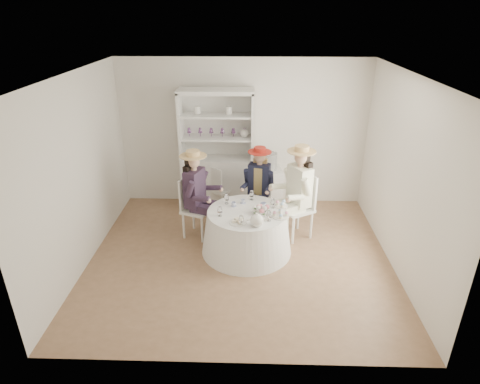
{
  "coord_description": "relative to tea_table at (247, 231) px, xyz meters",
  "views": [
    {
      "loc": [
        0.16,
        -5.12,
        3.48
      ],
      "look_at": [
        0.0,
        0.1,
        1.05
      ],
      "focal_mm": 30.0,
      "sensor_mm": 36.0,
      "label": 1
    }
  ],
  "objects": [
    {
      "name": "hutch",
      "position": [
        -0.56,
        1.54,
        0.45
      ],
      "size": [
        1.44,
        0.85,
        2.21
      ],
      "rotation": [
        0.0,
        0.0,
        -0.29
      ],
      "color": "silver",
      "rests_on": "ground"
    },
    {
      "name": "cupcake_stand",
      "position": [
        0.5,
        -0.13,
        0.43
      ],
      "size": [
        0.26,
        0.26,
        0.24
      ],
      "rotation": [
        0.0,
        0.0,
        0.21
      ],
      "color": "white",
      "rests_on": "tea_table"
    },
    {
      "name": "stemware_set",
      "position": [
        -0.0,
        -0.0,
        0.42
      ],
      "size": [
        0.87,
        0.9,
        0.15
      ],
      "color": "white",
      "rests_on": "tea_table"
    },
    {
      "name": "teacup_a",
      "position": [
        -0.2,
        0.17,
        0.37
      ],
      "size": [
        0.09,
        0.09,
        0.06
      ],
      "primitive_type": "imported",
      "rotation": [
        0.0,
        0.0,
        0.23
      ],
      "color": "white",
      "rests_on": "tea_table"
    },
    {
      "name": "guest_mid",
      "position": [
        0.19,
        0.9,
        0.45
      ],
      "size": [
        0.52,
        0.56,
        1.39
      ],
      "rotation": [
        0.0,
        0.0,
        -0.23
      ],
      "color": "silver",
      "rests_on": "ground"
    },
    {
      "name": "side_table",
      "position": [
        0.38,
        1.55,
        0.04
      ],
      "size": [
        0.55,
        0.55,
        0.76
      ],
      "primitive_type": "cube",
      "rotation": [
        0.0,
        0.0,
        0.14
      ],
      "color": "silver",
      "rests_on": "ground"
    },
    {
      "name": "tea_table",
      "position": [
        0.0,
        0.0,
        0.0
      ],
      "size": [
        1.39,
        1.39,
        0.68
      ],
      "rotation": [
        0.0,
        0.0,
        -0.11
      ],
      "color": "white",
      "rests_on": "ground"
    },
    {
      "name": "table_teapot",
      "position": [
        0.15,
        -0.42,
        0.43
      ],
      "size": [
        0.27,
        0.19,
        0.2
      ],
      "rotation": [
        0.0,
        0.0,
        -0.14
      ],
      "color": "white",
      "rests_on": "tea_table"
    },
    {
      "name": "teacup_b",
      "position": [
        -0.06,
        0.28,
        0.37
      ],
      "size": [
        0.08,
        0.08,
        0.06
      ],
      "primitive_type": "imported",
      "rotation": [
        0.0,
        0.0,
        0.25
      ],
      "color": "white",
      "rests_on": "tea_table"
    },
    {
      "name": "spare_chair",
      "position": [
        -0.52,
        1.32,
        0.14
      ],
      "size": [
        0.52,
        0.52,
        0.89
      ],
      "rotation": [
        0.0,
        0.0,
        2.42
      ],
      "color": "silver",
      "rests_on": "ground"
    },
    {
      "name": "flower_bowl",
      "position": [
        0.19,
        -0.04,
        0.37
      ],
      "size": [
        0.31,
        0.31,
        0.06
      ],
      "primitive_type": "imported",
      "rotation": [
        0.0,
        0.0,
        -0.38
      ],
      "color": "white",
      "rests_on": "tea_table"
    },
    {
      "name": "wall_left",
      "position": [
        -2.35,
        -0.2,
        1.01
      ],
      "size": [
        0.0,
        4.5,
        4.5
      ],
      "primitive_type": "plane",
      "rotation": [
        1.57,
        0.0,
        1.57
      ],
      "color": "silver",
      "rests_on": "ground"
    },
    {
      "name": "teacup_c",
      "position": [
        0.25,
        0.13,
        0.38
      ],
      "size": [
        0.11,
        0.11,
        0.08
      ],
      "primitive_type": "imported",
      "rotation": [
        0.0,
        0.0,
        0.18
      ],
      "color": "white",
      "rests_on": "tea_table"
    },
    {
      "name": "guest_right",
      "position": [
        0.8,
        0.46,
        0.55
      ],
      "size": [
        0.67,
        0.62,
        1.57
      ],
      "rotation": [
        0.0,
        0.0,
        -1.04
      ],
      "color": "silver",
      "rests_on": "ground"
    },
    {
      "name": "hatbox",
      "position": [
        0.38,
        1.55,
        0.57
      ],
      "size": [
        0.4,
        0.4,
        0.31
      ],
      "primitive_type": "cylinder",
      "rotation": [
        0.0,
        0.0,
        0.41
      ],
      "color": "black",
      "rests_on": "side_table"
    },
    {
      "name": "wall_right",
      "position": [
        2.15,
        -0.2,
        1.01
      ],
      "size": [
        0.0,
        4.5,
        4.5
      ],
      "primitive_type": "plane",
      "rotation": [
        1.57,
        0.0,
        -1.57
      ],
      "color": "silver",
      "rests_on": "ground"
    },
    {
      "name": "guest_left",
      "position": [
        -0.81,
        0.44,
        0.5
      ],
      "size": [
        0.61,
        0.56,
        1.48
      ],
      "rotation": [
        0.0,
        0.0,
        1.21
      ],
      "color": "silver",
      "rests_on": "ground"
    },
    {
      "name": "ground",
      "position": [
        -0.1,
        -0.2,
        -0.34
      ],
      "size": [
        4.5,
        4.5,
        0.0
      ],
      "primitive_type": "plane",
      "color": "brown",
      "rests_on": "ground"
    },
    {
      "name": "ceiling",
      "position": [
        -0.1,
        -0.2,
        2.36
      ],
      "size": [
        4.5,
        4.5,
        0.0
      ],
      "primitive_type": "plane",
      "rotation": [
        3.14,
        0.0,
        0.0
      ],
      "color": "white",
      "rests_on": "wall_back"
    },
    {
      "name": "sandwich_plate",
      "position": [
        -0.12,
        -0.34,
        0.36
      ],
      "size": [
        0.25,
        0.25,
        0.06
      ],
      "rotation": [
        0.0,
        0.0,
        0.27
      ],
      "color": "white",
      "rests_on": "tea_table"
    },
    {
      "name": "flower_arrangement",
      "position": [
        0.21,
        -0.05,
        0.43
      ],
      "size": [
        0.19,
        0.19,
        0.07
      ],
      "rotation": [
        0.0,
        0.0,
        -0.15
      ],
      "color": "pink",
      "rests_on": "tea_table"
    },
    {
      "name": "wall_back",
      "position": [
        -0.1,
        1.8,
        1.01
      ],
      "size": [
        4.5,
        0.0,
        4.5
      ],
      "primitive_type": "plane",
      "rotation": [
        1.57,
        0.0,
        0.0
      ],
      "color": "silver",
      "rests_on": "ground"
    },
    {
      "name": "wall_front",
      "position": [
        -0.1,
        -2.2,
        1.01
      ],
      "size": [
        4.5,
        0.0,
        4.5
      ],
      "primitive_type": "plane",
      "rotation": [
        -1.57,
        0.0,
        0.0
      ],
      "color": "silver",
      "rests_on": "ground"
    }
  ]
}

